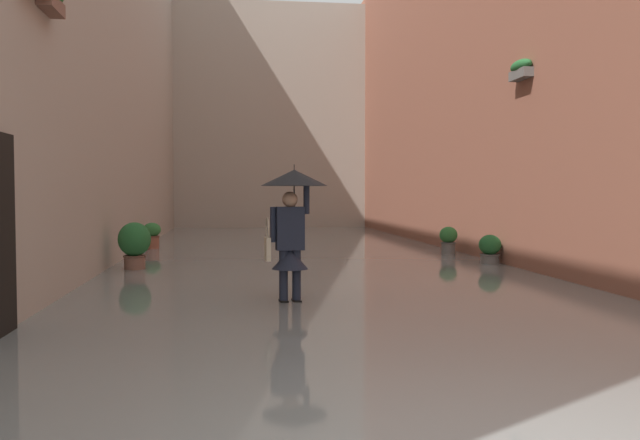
{
  "coord_description": "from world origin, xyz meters",
  "views": [
    {
      "loc": [
        1.56,
        3.35,
        1.59
      ],
      "look_at": [
        0.32,
        -6.21,
        1.17
      ],
      "focal_mm": 37.48,
      "sensor_mm": 36.0,
      "label": 1
    }
  ],
  "objects_px": {
    "person_wading": "(292,211)",
    "potted_plant_mid_left": "(448,240)",
    "potted_plant_far_right": "(152,236)",
    "potted_plant_far_left": "(490,250)",
    "potted_plant_mid_right": "(134,244)"
  },
  "relations": [
    {
      "from": "potted_plant_mid_right",
      "to": "person_wading",
      "type": "bearing_deg",
      "value": 122.81
    },
    {
      "from": "potted_plant_far_right",
      "to": "person_wading",
      "type": "bearing_deg",
      "value": 108.19
    },
    {
      "from": "person_wading",
      "to": "potted_plant_mid_left",
      "type": "xyz_separation_m",
      "value": [
        -4.33,
        -6.37,
        -0.91
      ]
    },
    {
      "from": "potted_plant_far_right",
      "to": "potted_plant_far_left",
      "type": "xyz_separation_m",
      "value": [
        -7.43,
        4.67,
        -0.06
      ]
    },
    {
      "from": "person_wading",
      "to": "potted_plant_far_right",
      "type": "xyz_separation_m",
      "value": [
        2.92,
        -8.89,
        -0.9
      ]
    },
    {
      "from": "person_wading",
      "to": "potted_plant_mid_left",
      "type": "bearing_deg",
      "value": -124.2
    },
    {
      "from": "person_wading",
      "to": "potted_plant_far_right",
      "type": "distance_m",
      "value": 9.4
    },
    {
      "from": "person_wading",
      "to": "potted_plant_far_left",
      "type": "bearing_deg",
      "value": -136.93
    },
    {
      "from": "potted_plant_mid_left",
      "to": "potted_plant_far_left",
      "type": "relative_size",
      "value": 1.08
    },
    {
      "from": "person_wading",
      "to": "potted_plant_far_right",
      "type": "bearing_deg",
      "value": -71.81
    },
    {
      "from": "potted_plant_mid_right",
      "to": "potted_plant_far_left",
      "type": "relative_size",
      "value": 1.44
    },
    {
      "from": "person_wading",
      "to": "potted_plant_mid_left",
      "type": "relative_size",
      "value": 2.63
    },
    {
      "from": "potted_plant_mid_right",
      "to": "potted_plant_mid_left",
      "type": "bearing_deg",
      "value": -162.7
    },
    {
      "from": "person_wading",
      "to": "potted_plant_mid_right",
      "type": "height_order",
      "value": "person_wading"
    },
    {
      "from": "person_wading",
      "to": "potted_plant_mid_right",
      "type": "distance_m",
      "value": 5.03
    }
  ]
}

